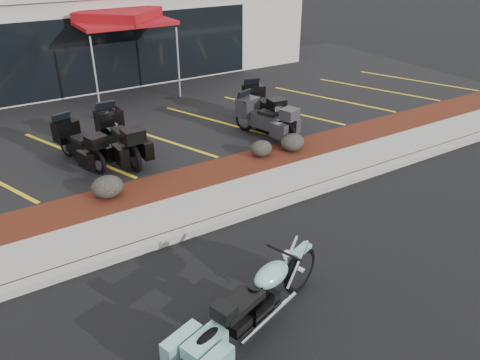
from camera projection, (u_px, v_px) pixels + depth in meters
ground at (267, 238)px, 9.09m from camera, size 90.00×90.00×0.00m
curb at (242, 214)px, 9.73m from camera, size 24.00×0.25×0.15m
sidewalk at (225, 200)px, 10.26m from camera, size 24.00×1.20×0.15m
mulch_bed at (200, 178)px, 11.16m from camera, size 24.00×1.20×0.16m
upper_lot at (124, 113)px, 15.23m from camera, size 26.00×9.60×0.15m
dealership_building at (66, 24)px, 19.05m from camera, size 18.00×8.16×4.00m
boulder_left at (107, 187)px, 10.10m from camera, size 0.69×0.57×0.49m
boulder_mid at (261, 148)px, 12.01m from camera, size 0.58×0.49×0.41m
boulder_right at (292, 142)px, 12.30m from camera, size 0.65×0.54×0.46m
hero_cruiser at (300, 264)px, 7.52m from camera, size 3.16×1.71×1.08m
touring_black_front at (65, 135)px, 11.84m from camera, size 1.29×2.16×1.18m
touring_black_mid at (108, 126)px, 12.22m from camera, size 0.98×2.32×1.32m
touring_grey at (244, 111)px, 13.41m from camera, size 1.36×2.23×1.22m
touring_black_rear at (252, 97)px, 14.45m from camera, size 1.10×2.23×1.24m
traffic_cone at (104, 115)px, 14.25m from camera, size 0.48×0.48×0.43m
popup_canopy at (119, 18)px, 15.80m from camera, size 3.70×3.70×2.86m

